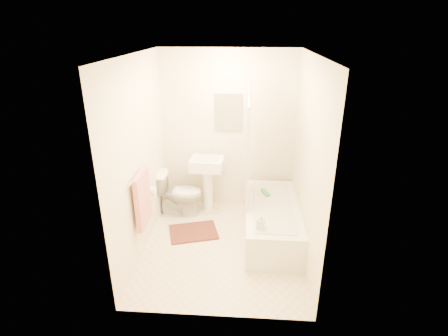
# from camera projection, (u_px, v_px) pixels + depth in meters

# --- Properties ---
(floor) EXTENTS (2.40, 2.40, 0.00)m
(floor) POSITION_uv_depth(u_px,v_px,m) (223.00, 245.00, 4.59)
(floor) COLOR beige
(floor) RESTS_ON ground
(ceiling) EXTENTS (2.40, 2.40, 0.00)m
(ceiling) POSITION_uv_depth(u_px,v_px,m) (222.00, 54.00, 3.67)
(ceiling) COLOR white
(ceiling) RESTS_ON ground
(wall_back) EXTENTS (2.00, 0.02, 2.40)m
(wall_back) POSITION_uv_depth(u_px,v_px,m) (228.00, 132.00, 5.24)
(wall_back) COLOR beige
(wall_back) RESTS_ON ground
(wall_left) EXTENTS (0.02, 2.40, 2.40)m
(wall_left) POSITION_uv_depth(u_px,v_px,m) (140.00, 158.00, 4.20)
(wall_left) COLOR beige
(wall_left) RESTS_ON ground
(wall_right) EXTENTS (0.02, 2.40, 2.40)m
(wall_right) POSITION_uv_depth(u_px,v_px,m) (308.00, 163.00, 4.07)
(wall_right) COLOR beige
(wall_right) RESTS_ON ground
(mirror) EXTENTS (0.40, 0.03, 0.55)m
(mirror) POSITION_uv_depth(u_px,v_px,m) (228.00, 112.00, 5.11)
(mirror) COLOR white
(mirror) RESTS_ON wall_back
(curtain_rod) EXTENTS (0.03, 1.70, 0.03)m
(curtain_rod) POSITION_uv_depth(u_px,v_px,m) (250.00, 91.00, 3.90)
(curtain_rod) COLOR silver
(curtain_rod) RESTS_ON wall_back
(shower_curtain) EXTENTS (0.04, 0.80, 1.55)m
(shower_curtain) POSITION_uv_depth(u_px,v_px,m) (248.00, 146.00, 4.57)
(shower_curtain) COLOR silver
(shower_curtain) RESTS_ON curtain_rod
(towel_bar) EXTENTS (0.02, 0.60, 0.02)m
(towel_bar) POSITION_uv_depth(u_px,v_px,m) (138.00, 174.00, 4.00)
(towel_bar) COLOR silver
(towel_bar) RESTS_ON wall_left
(towel) EXTENTS (0.06, 0.45, 0.66)m
(towel) POSITION_uv_depth(u_px,v_px,m) (143.00, 199.00, 4.12)
(towel) COLOR #CC7266
(towel) RESTS_ON towel_bar
(toilet_paper) EXTENTS (0.11, 0.12, 0.12)m
(toilet_paper) POSITION_uv_depth(u_px,v_px,m) (151.00, 191.00, 4.49)
(toilet_paper) COLOR white
(toilet_paper) RESTS_ON wall_left
(toilet) EXTENTS (0.69, 0.40, 0.67)m
(toilet) POSITION_uv_depth(u_px,v_px,m) (180.00, 194.00, 5.24)
(toilet) COLOR white
(toilet) RESTS_ON floor
(sink) EXTENTS (0.50, 0.41, 0.94)m
(sink) POSITION_uv_depth(u_px,v_px,m) (208.00, 182.00, 5.31)
(sink) COLOR white
(sink) RESTS_ON floor
(bathtub) EXTENTS (0.70, 1.61, 0.45)m
(bathtub) POSITION_uv_depth(u_px,v_px,m) (272.00, 220.00, 4.74)
(bathtub) COLOR white
(bathtub) RESTS_ON floor
(bath_mat) EXTENTS (0.76, 0.65, 0.02)m
(bath_mat) POSITION_uv_depth(u_px,v_px,m) (193.00, 232.00, 4.87)
(bath_mat) COLOR #52251D
(bath_mat) RESTS_ON floor
(soap_bottle) EXTENTS (0.11, 0.11, 0.20)m
(soap_bottle) POSITION_uv_depth(u_px,v_px,m) (261.00, 222.00, 4.09)
(soap_bottle) COLOR white
(soap_bottle) RESTS_ON bathtub
(scrub_brush) EXTENTS (0.13, 0.22, 0.04)m
(scrub_brush) POSITION_uv_depth(u_px,v_px,m) (265.00, 193.00, 4.96)
(scrub_brush) COLOR green
(scrub_brush) RESTS_ON bathtub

